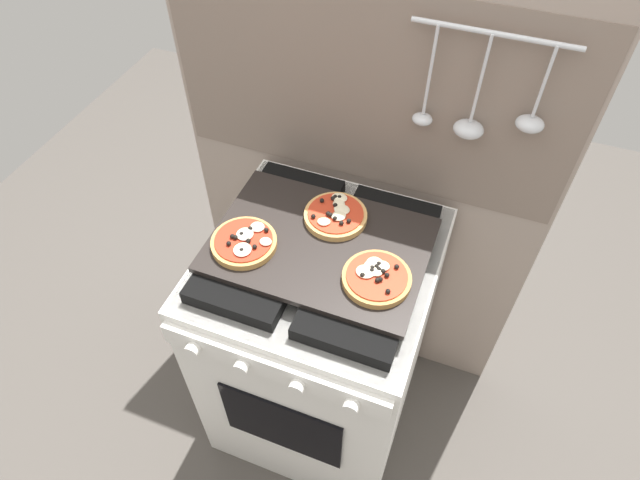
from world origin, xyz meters
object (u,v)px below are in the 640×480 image
(stove, at_px, (320,340))
(pizza_right, at_px, (376,277))
(pizza_left, at_px, (244,242))
(baking_tray, at_px, (320,245))
(pizza_center, at_px, (336,215))

(stove, height_order, pizza_right, pizza_right)
(pizza_left, xyz_separation_m, pizza_right, (0.34, 0.01, -0.00))
(stove, bearing_deg, baking_tray, 90.00)
(pizza_right, bearing_deg, pizza_center, 135.37)
(stove, xyz_separation_m, pizza_right, (0.17, -0.06, 0.48))
(baking_tray, bearing_deg, pizza_center, 85.19)
(pizza_center, bearing_deg, pizza_left, -136.65)
(stove, bearing_deg, pizza_left, -156.41)
(pizza_right, xyz_separation_m, pizza_center, (-0.16, 0.16, -0.00))
(baking_tray, xyz_separation_m, pizza_right, (0.17, -0.06, 0.02))
(stove, xyz_separation_m, pizza_left, (-0.17, -0.08, 0.48))
(pizza_left, bearing_deg, pizza_right, 2.33)
(baking_tray, xyz_separation_m, pizza_center, (0.01, 0.09, 0.02))
(stove, bearing_deg, pizza_right, -20.31)
(pizza_center, bearing_deg, stove, -94.73)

